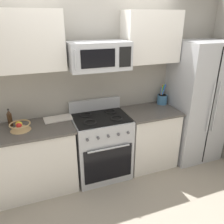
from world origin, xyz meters
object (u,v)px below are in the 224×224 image
at_px(cutting_board, 58,118).
at_px(bottle_soy, 10,118).
at_px(range_oven, 101,146).
at_px(microwave, 99,56).
at_px(refrigerator, 196,103).
at_px(fruit_basket, 20,126).
at_px(utensil_crock, 162,99).

relative_size(cutting_board, bottle_soy, 1.65).
bearing_deg(range_oven, microwave, 90.04).
distance_m(microwave, cutting_board, 1.00).
distance_m(range_oven, refrigerator, 1.64).
height_order(refrigerator, fruit_basket, refrigerator).
relative_size(fruit_basket, bottle_soy, 1.11).
xyz_separation_m(range_oven, cutting_board, (-0.55, 0.17, 0.44)).
relative_size(range_oven, utensil_crock, 3.40).
xyz_separation_m(cutting_board, bottle_soy, (-0.59, 0.00, 0.10)).
bearing_deg(cutting_board, microwave, -14.52).
xyz_separation_m(microwave, bottle_soy, (-1.14, 0.14, -0.73)).
xyz_separation_m(refrigerator, utensil_crock, (-0.49, 0.21, 0.06)).
bearing_deg(utensil_crock, refrigerator, -22.88).
distance_m(utensil_crock, bottle_soy, 2.22).
bearing_deg(utensil_crock, bottle_soy, -179.44).
distance_m(fruit_basket, bottle_soy, 0.21).
bearing_deg(fruit_basket, refrigerator, -0.49).
bearing_deg(range_oven, fruit_basket, 179.73).
distance_m(refrigerator, microwave, 1.77).
bearing_deg(microwave, refrigerator, -1.58).
relative_size(refrigerator, cutting_board, 5.00).
relative_size(range_oven, refrigerator, 0.58).
bearing_deg(cutting_board, bottle_soy, 179.85).
distance_m(microwave, utensil_crock, 1.33).
height_order(range_oven, bottle_soy, bottle_soy).
height_order(range_oven, refrigerator, refrigerator).
xyz_separation_m(utensil_crock, bottle_soy, (-2.22, -0.02, 0.02)).
height_order(utensil_crock, bottle_soy, utensil_crock).
bearing_deg(fruit_basket, microwave, 1.20).
height_order(refrigerator, cutting_board, refrigerator).
xyz_separation_m(range_oven, microwave, (-0.00, 0.03, 1.27)).
distance_m(refrigerator, bottle_soy, 2.72).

